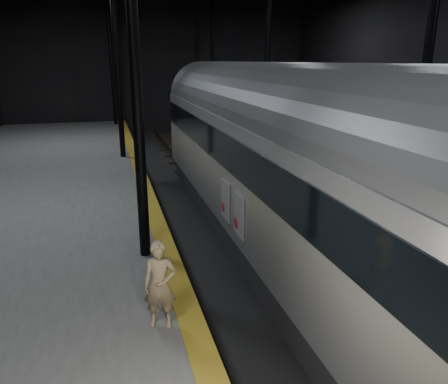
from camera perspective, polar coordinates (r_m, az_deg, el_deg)
name	(u,v)px	position (r m, az deg, el deg)	size (l,w,h in m)	color
ground	(242,222)	(15.94, 2.37, -4.00)	(44.00, 44.00, 0.00)	black
platform_left	(17,230)	(15.40, -25.39, -4.46)	(9.00, 43.80, 1.00)	#4D4D4A
platform_right	(419,194)	(19.30, 24.15, -0.20)	(9.00, 43.80, 1.00)	#4D4D4A
tactile_strip	(151,204)	(15.00, -9.53, -1.51)	(0.50, 43.80, 0.01)	#96681B
track	(242,221)	(15.92, 2.37, -3.77)	(2.40, 43.00, 0.24)	#3F3328
train	(282,161)	(11.90, 7.60, 4.05)	(3.07, 20.55, 5.49)	#A6A9AE
woman	(160,285)	(8.05, -8.36, -11.91)	(0.60, 0.39, 1.64)	tan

